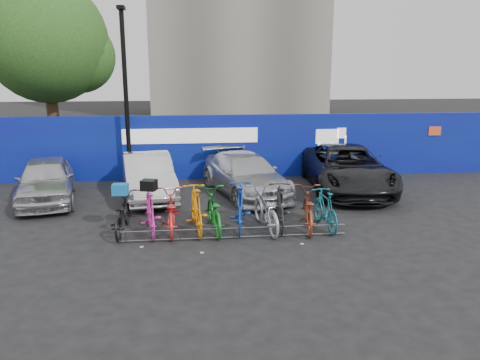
{
  "coord_description": "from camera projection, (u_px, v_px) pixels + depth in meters",
  "views": [
    {
      "loc": [
        -0.98,
        -11.39,
        4.1
      ],
      "look_at": [
        0.43,
        2.0,
        0.86
      ],
      "focal_mm": 35.0,
      "sensor_mm": 36.0,
      "label": 1
    }
  ],
  "objects": [
    {
      "name": "bike_6",
      "position": [
        265.0,
        210.0,
        12.04
      ],
      "size": [
        0.99,
        2.13,
        1.08
      ],
      "primitive_type": "imported",
      "rotation": [
        0.0,
        0.0,
        3.28
      ],
      "color": "#A0A3A8",
      "rests_on": "ground"
    },
    {
      "name": "bike_0",
      "position": [
        122.0,
        214.0,
        11.82
      ],
      "size": [
        0.72,
        1.94,
        1.01
      ],
      "primitive_type": "imported",
      "rotation": [
        0.0,
        0.0,
        3.11
      ],
      "color": "black",
      "rests_on": "ground"
    },
    {
      "name": "bike_8",
      "position": [
        308.0,
        209.0,
        12.14
      ],
      "size": [
        1.05,
        2.12,
        1.06
      ],
      "primitive_type": "imported",
      "rotation": [
        0.0,
        0.0,
        2.97
      ],
      "color": "brown",
      "rests_on": "ground"
    },
    {
      "name": "bike_1",
      "position": [
        150.0,
        212.0,
        11.79
      ],
      "size": [
        0.85,
        1.94,
        1.13
      ],
      "primitive_type": "imported",
      "rotation": [
        0.0,
        0.0,
        3.32
      ],
      "color": "#E534A6",
      "rests_on": "ground"
    },
    {
      "name": "car_1",
      "position": [
        148.0,
        176.0,
        15.09
      ],
      "size": [
        2.18,
        4.43,
        1.4
      ],
      "primitive_type": "imported",
      "rotation": [
        0.0,
        0.0,
        0.17
      ],
      "color": "silver",
      "rests_on": "ground"
    },
    {
      "name": "bike_7",
      "position": [
        280.0,
        206.0,
        12.19
      ],
      "size": [
        0.76,
        2.0,
        1.17
      ],
      "primitive_type": "imported",
      "rotation": [
        0.0,
        0.0,
        3.03
      ],
      "color": "#242427",
      "rests_on": "ground"
    },
    {
      "name": "car_2",
      "position": [
        245.0,
        174.0,
        15.45
      ],
      "size": [
        3.05,
        4.93,
        1.33
      ],
      "primitive_type": "imported",
      "rotation": [
        0.0,
        0.0,
        0.28
      ],
      "color": "#AFB0B5",
      "rests_on": "ground"
    },
    {
      "name": "bike_4",
      "position": [
        214.0,
        211.0,
        11.99
      ],
      "size": [
        0.89,
        2.08,
        1.06
      ],
      "primitive_type": "imported",
      "rotation": [
        0.0,
        0.0,
        3.24
      ],
      "color": "#157521",
      "rests_on": "ground"
    },
    {
      "name": "bike_3",
      "position": [
        196.0,
        209.0,
        11.9
      ],
      "size": [
        0.78,
        2.05,
        1.2
      ],
      "primitive_type": "imported",
      "rotation": [
        0.0,
        0.0,
        3.25
      ],
      "color": "orange",
      "rests_on": "ground"
    },
    {
      "name": "car_0",
      "position": [
        46.0,
        180.0,
        14.56
      ],
      "size": [
        2.49,
        4.35,
        1.39
      ],
      "primitive_type": "imported",
      "rotation": [
        0.0,
        0.0,
        0.22
      ],
      "color": "#ACADB1",
      "rests_on": "ground"
    },
    {
      "name": "cargo_crate",
      "position": [
        120.0,
        189.0,
        11.67
      ],
      "size": [
        0.4,
        0.31,
        0.27
      ],
      "primitive_type": "cube",
      "rotation": [
        0.0,
        0.0,
        -0.05
      ],
      "color": "#1163AD",
      "rests_on": "bike_0"
    },
    {
      "name": "bike_5",
      "position": [
        240.0,
        206.0,
        12.11
      ],
      "size": [
        0.81,
        2.08,
        1.22
      ],
      "primitive_type": "imported",
      "rotation": [
        0.0,
        0.0,
        3.02
      ],
      "color": "#1138AB",
      "rests_on": "ground"
    },
    {
      "name": "bike_rack",
      "position": [
        234.0,
        233.0,
        11.46
      ],
      "size": [
        5.6,
        0.03,
        0.3
      ],
      "color": "#595B60",
      "rests_on": "ground"
    },
    {
      "name": "lamppost",
      "position": [
        126.0,
        92.0,
        16.21
      ],
      "size": [
        0.25,
        0.5,
        6.11
      ],
      "color": "black",
      "rests_on": "ground"
    },
    {
      "name": "bike_2",
      "position": [
        170.0,
        212.0,
        11.92
      ],
      "size": [
        0.79,
        2.03,
        1.05
      ],
      "primitive_type": "imported",
      "rotation": [
        0.0,
        0.0,
        3.19
      ],
      "color": "red",
      "rests_on": "ground"
    },
    {
      "name": "hoarding",
      "position": [
        218.0,
        147.0,
        17.59
      ],
      "size": [
        22.0,
        0.18,
        2.4
      ],
      "color": "navy",
      "rests_on": "ground"
    },
    {
      "name": "bike_9",
      "position": [
        325.0,
        209.0,
        12.14
      ],
      "size": [
        0.61,
        1.76,
        1.04
      ],
      "primitive_type": "imported",
      "rotation": [
        0.0,
        0.0,
        3.21
      ],
      "color": "#176978",
      "rests_on": "ground"
    },
    {
      "name": "cargo_topcase",
      "position": [
        149.0,
        185.0,
        11.63
      ],
      "size": [
        0.43,
        0.41,
        0.26
      ],
      "primitive_type": "cube",
      "rotation": [
        0.0,
        0.0,
        -0.3
      ],
      "color": "black",
      "rests_on": "bike_1"
    },
    {
      "name": "car_3",
      "position": [
        347.0,
        168.0,
        15.95
      ],
      "size": [
        3.02,
        5.66,
        1.51
      ],
      "primitive_type": "imported",
      "rotation": [
        0.0,
        0.0,
        -0.1
      ],
      "color": "black",
      "rests_on": "ground"
    },
    {
      "name": "tree",
      "position": [
        52.0,
        44.0,
        19.92
      ],
      "size": [
        5.4,
        5.2,
        7.8
      ],
      "color": "#382314",
      "rests_on": "ground"
    },
    {
      "name": "ground",
      "position": [
        232.0,
        231.0,
        12.07
      ],
      "size": [
        100.0,
        100.0,
        0.0
      ],
      "primitive_type": "plane",
      "color": "black",
      "rests_on": "ground"
    }
  ]
}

